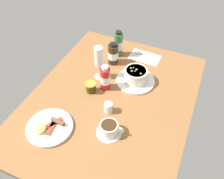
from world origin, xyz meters
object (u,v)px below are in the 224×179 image
at_px(jam_jar, 91,87).
at_px(sauce_bottle_brown, 113,54).
at_px(sauce_bottle_red, 105,78).
at_px(wine_glass, 99,58).
at_px(breakfast_plate, 49,127).
at_px(coffee_cup, 109,129).
at_px(sauce_bottle_green, 118,44).
at_px(porridge_bowl, 136,76).
at_px(cutlery_setting, 144,57).
at_px(creamer_jug, 109,107).

height_order(jam_jar, sauce_bottle_brown, sauce_bottle_brown).
bearing_deg(sauce_bottle_red, wine_glass, 45.39).
xyz_separation_m(sauce_bottle_red, breakfast_plate, (-0.36, 0.13, -0.06)).
height_order(coffee_cup, jam_jar, coffee_cup).
distance_m(wine_glass, breakfast_plate, 0.45).
relative_size(sauce_bottle_green, breakfast_plate, 0.77).
height_order(porridge_bowl, sauce_bottle_brown, sauce_bottle_brown).
bearing_deg(jam_jar, sauce_bottle_red, -46.09).
bearing_deg(wine_glass, porridge_bowl, -78.00).
xyz_separation_m(cutlery_setting, wine_glass, (-0.28, 0.18, 0.13)).
distance_m(creamer_jug, sauce_bottle_brown, 0.40).
height_order(wine_glass, breakfast_plate, wine_glass).
relative_size(jam_jar, sauce_bottle_brown, 0.42).
distance_m(porridge_bowl, wine_glass, 0.23).
relative_size(porridge_bowl, breakfast_plate, 0.99).
bearing_deg(jam_jar, sauce_bottle_green, -1.35).
relative_size(porridge_bowl, sauce_bottle_red, 1.47).
bearing_deg(sauce_bottle_red, jam_jar, 133.91).
xyz_separation_m(creamer_jug, sauce_bottle_red, (0.15, 0.09, 0.04)).
distance_m(cutlery_setting, coffee_cup, 0.62).
bearing_deg(creamer_jug, porridge_bowl, -11.04).
height_order(jam_jar, breakfast_plate, jam_jar).
bearing_deg(sauce_bottle_red, sauce_bottle_brown, 12.47).
distance_m(cutlery_setting, sauce_bottle_brown, 0.22).
distance_m(creamer_jug, wine_glass, 0.29).
distance_m(sauce_bottle_green, breakfast_plate, 0.68).
height_order(cutlery_setting, jam_jar, jam_jar).
relative_size(creamer_jug, sauce_bottle_red, 0.40).
bearing_deg(sauce_bottle_green, breakfast_plate, 173.33).
bearing_deg(sauce_bottle_green, wine_glass, 175.90).
xyz_separation_m(wine_glass, jam_jar, (-0.13, -0.01, -0.11)).
height_order(sauce_bottle_brown, sauce_bottle_red, sauce_bottle_red).
height_order(cutlery_setting, breakfast_plate, breakfast_plate).
bearing_deg(coffee_cup, jam_jar, 43.82).
relative_size(sauce_bottle_brown, sauce_bottle_red, 0.94).
distance_m(sauce_bottle_brown, sauce_bottle_red, 0.23).
bearing_deg(porridge_bowl, breakfast_plate, 150.50).
relative_size(jam_jar, sauce_bottle_green, 0.34).
relative_size(porridge_bowl, wine_glass, 1.08).
bearing_deg(jam_jar, wine_glass, 3.94).
xyz_separation_m(coffee_cup, sauce_bottle_green, (0.58, 0.19, 0.05)).
bearing_deg(cutlery_setting, wine_glass, 147.22).
height_order(porridge_bowl, wine_glass, wine_glass).
height_order(wine_glass, sauce_bottle_green, wine_glass).
distance_m(porridge_bowl, sauce_bottle_green, 0.28).
bearing_deg(breakfast_plate, wine_glass, -8.11).
distance_m(jam_jar, sauce_bottle_brown, 0.28).
bearing_deg(jam_jar, sauce_bottle_brown, -2.32).
relative_size(coffee_cup, sauce_bottle_brown, 0.93).
relative_size(jam_jar, breakfast_plate, 0.26).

